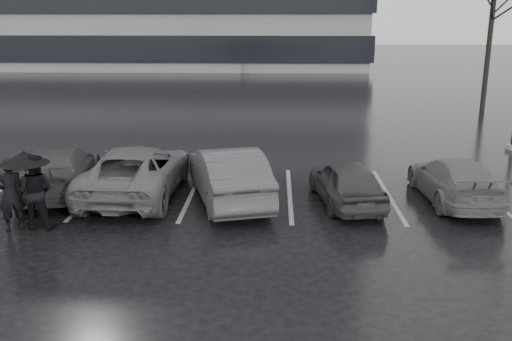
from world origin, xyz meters
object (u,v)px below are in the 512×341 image
object	(u,v)px
tree_north	(491,27)
pedestrian_left	(11,195)
car_east	(454,180)
car_west_a	(228,174)
car_west_b	(136,171)
pedestrian_right	(35,192)
car_west_c	(59,169)
car_main	(346,182)

from	to	relation	value
tree_north	pedestrian_left	bearing A→B (deg)	-134.17
car_east	pedestrian_left	distance (m)	11.39
car_west_a	car_west_b	distance (m)	2.66
car_east	pedestrian_right	distance (m)	10.86
car_west_c	pedestrian_right	size ratio (longest dim) A/B	2.54
car_west_a	car_east	xyz separation A→B (m)	(6.16, 0.23, -0.15)
pedestrian_left	car_west_a	bearing A→B (deg)	169.96
car_west_b	pedestrian_right	xyz separation A→B (m)	(-1.79, -2.60, 0.20)
tree_north	car_west_a	bearing A→B (deg)	-128.55
tree_north	car_east	bearing A→B (deg)	-111.64
car_west_c	tree_north	distance (m)	22.66
car_east	tree_north	xyz separation A→B (m)	(5.93, 14.95, 3.65)
pedestrian_left	car_main	bearing A→B (deg)	159.76
car_main	tree_north	size ratio (longest dim) A/B	0.42
car_west_c	pedestrian_right	xyz separation A→B (m)	(0.51, -2.85, 0.24)
pedestrian_right	tree_north	size ratio (longest dim) A/B	0.22
car_west_b	car_east	distance (m)	8.79
car_west_a	pedestrian_left	world-z (taller)	pedestrian_left
car_west_c	car_east	bearing A→B (deg)	167.41
car_main	car_west_c	bearing A→B (deg)	-15.10
car_main	pedestrian_right	size ratio (longest dim) A/B	1.95
car_west_a	tree_north	world-z (taller)	tree_north
car_west_a	tree_north	xyz separation A→B (m)	(12.09, 15.17, 3.50)
car_west_a	pedestrian_left	xyz separation A→B (m)	(-4.93, -2.35, 0.13)
car_west_b	car_east	size ratio (longest dim) A/B	1.24
car_main	pedestrian_right	distance (m)	7.88
car_west_b	car_east	xyz separation A→B (m)	(8.79, -0.17, -0.11)
car_west_a	car_west_c	distance (m)	4.97
car_main	car_west_a	world-z (taller)	car_west_a
car_west_a	car_west_c	xyz separation A→B (m)	(-4.93, 0.65, -0.08)
car_east	tree_north	bearing A→B (deg)	-114.15
car_main	pedestrian_right	xyz separation A→B (m)	(-7.60, -2.07, 0.31)
car_main	car_east	distance (m)	3.00
pedestrian_left	car_west_c	bearing A→B (deg)	-125.63
car_west_b	tree_north	distance (m)	21.15
car_main	car_west_c	size ratio (longest dim) A/B	0.77
pedestrian_left	car_east	bearing A→B (deg)	157.55
car_main	car_west_a	distance (m)	3.19
car_main	car_west_b	world-z (taller)	car_west_b
car_main	pedestrian_right	world-z (taller)	pedestrian_right
car_west_b	tree_north	bearing A→B (deg)	-133.65
car_west_b	pedestrian_right	distance (m)	3.16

